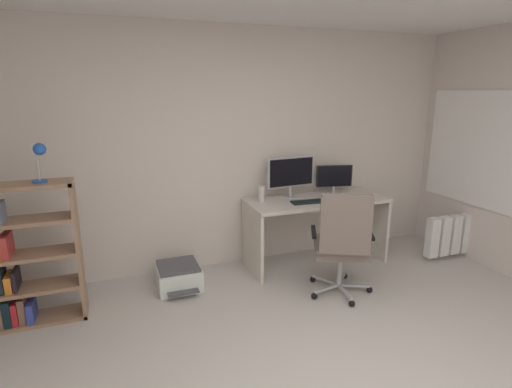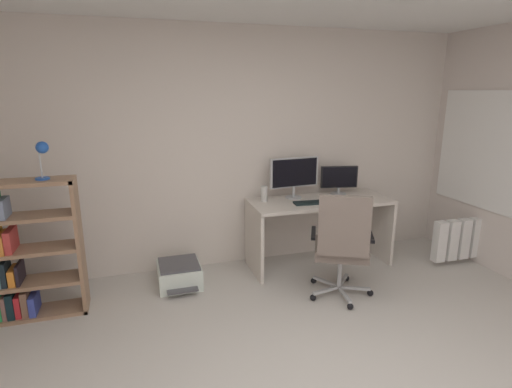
{
  "view_description": "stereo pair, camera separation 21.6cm",
  "coord_description": "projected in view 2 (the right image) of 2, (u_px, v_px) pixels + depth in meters",
  "views": [
    {
      "loc": [
        -1.23,
        -1.5,
        1.92
      ],
      "look_at": [
        0.07,
        1.98,
        0.96
      ],
      "focal_mm": 28.21,
      "sensor_mm": 36.0,
      "label": 1
    },
    {
      "loc": [
        -1.02,
        -1.57,
        1.92
      ],
      "look_at": [
        0.07,
        1.98,
        0.96
      ],
      "focal_mm": 28.21,
      "sensor_mm": 36.0,
      "label": 2
    }
  ],
  "objects": [
    {
      "name": "printer",
      "position": [
        179.0,
        274.0,
        4.06
      ],
      "size": [
        0.42,
        0.52,
        0.24
      ],
      "color": "silver",
      "rests_on": "ground"
    },
    {
      "name": "desk",
      "position": [
        320.0,
        217.0,
        4.45
      ],
      "size": [
        1.56,
        0.61,
        0.76
      ],
      "color": "beige",
      "rests_on": "ground"
    },
    {
      "name": "desktop_speaker",
      "position": [
        264.0,
        194.0,
        4.31
      ],
      "size": [
        0.07,
        0.07,
        0.17
      ],
      "primitive_type": "cylinder",
      "color": "silver",
      "rests_on": "desk"
    },
    {
      "name": "office_chair",
      "position": [
        342.0,
        243.0,
        3.68
      ],
      "size": [
        0.65,
        0.68,
        1.05
      ],
      "color": "#B7BABC",
      "rests_on": "ground"
    },
    {
      "name": "keyboard",
      "position": [
        310.0,
        203.0,
        4.25
      ],
      "size": [
        0.35,
        0.15,
        0.02
      ],
      "primitive_type": "cube",
      "rotation": [
        0.0,
        0.0,
        -0.07
      ],
      "color": "black",
      "rests_on": "desk"
    },
    {
      "name": "monitor_secondary",
      "position": [
        339.0,
        178.0,
        4.59
      ],
      "size": [
        0.42,
        0.18,
        0.33
      ],
      "color": "#B2B5B7",
      "rests_on": "desk"
    },
    {
      "name": "wall_back",
      "position": [
        232.0,
        150.0,
        4.39
      ],
      "size": [
        5.31,
        0.1,
        2.58
      ],
      "primitive_type": "cube",
      "color": "beige",
      "rests_on": "ground"
    },
    {
      "name": "computer_mouse",
      "position": [
        333.0,
        200.0,
        4.32
      ],
      "size": [
        0.07,
        0.11,
        0.03
      ],
      "primitive_type": "cube",
      "rotation": [
        0.0,
        0.0,
        0.14
      ],
      "color": "black",
      "rests_on": "desk"
    },
    {
      "name": "window_pane",
      "position": [
        488.0,
        151.0,
        4.35
      ],
      "size": [
        0.01,
        1.26,
        1.19
      ],
      "primitive_type": "cube",
      "color": "white"
    },
    {
      "name": "desk_lamp",
      "position": [
        42.0,
        153.0,
        3.26
      ],
      "size": [
        0.13,
        0.11,
        0.31
      ],
      "color": "blue",
      "rests_on": "bookshelf"
    },
    {
      "name": "radiator",
      "position": [
        469.0,
        238.0,
        4.57
      ],
      "size": [
        0.93,
        0.1,
        0.46
      ],
      "color": "white",
      "rests_on": "ground"
    },
    {
      "name": "bookshelf",
      "position": [
        19.0,
        256.0,
        3.39
      ],
      "size": [
        0.8,
        0.28,
        1.21
      ],
      "color": "#957154",
      "rests_on": "ground"
    },
    {
      "name": "window_frame",
      "position": [
        487.0,
        151.0,
        4.35
      ],
      "size": [
        0.02,
        1.34,
        1.27
      ],
      "primitive_type": "cube",
      "color": "white"
    },
    {
      "name": "monitor_main",
      "position": [
        294.0,
        174.0,
        4.41
      ],
      "size": [
        0.57,
        0.18,
        0.45
      ],
      "color": "#B2B5B7",
      "rests_on": "desk"
    }
  ]
}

